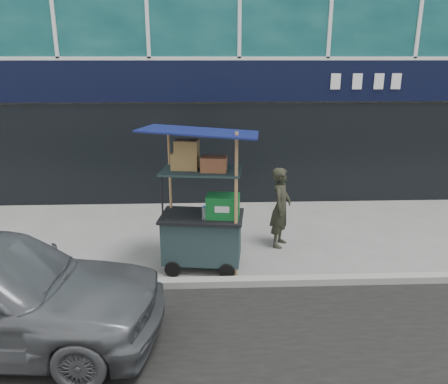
{
  "coord_description": "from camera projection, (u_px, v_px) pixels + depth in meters",
  "views": [
    {
      "loc": [
        -0.76,
        -6.29,
        3.42
      ],
      "look_at": [
        -0.45,
        1.2,
        1.11
      ],
      "focal_mm": 35.0,
      "sensor_mm": 36.0,
      "label": 1
    }
  ],
  "objects": [
    {
      "name": "vendor_man",
      "position": [
        281.0,
        207.0,
        8.1
      ],
      "size": [
        0.56,
        0.65,
        1.51
      ],
      "primitive_type": "imported",
      "rotation": [
        0.0,
        0.0,
        1.15
      ],
      "color": "#28291E",
      "rests_on": "ground"
    },
    {
      "name": "vendor_cart",
      "position": [
        203.0,
        220.0,
        7.2
      ],
      "size": [
        1.93,
        1.48,
        2.42
      ],
      "rotation": [
        0.0,
        0.0,
        -0.13
      ],
      "color": "#1C2E2F",
      "rests_on": "ground"
    },
    {
      "name": "curb",
      "position": [
        256.0,
        282.0,
        6.84
      ],
      "size": [
        80.0,
        0.18,
        0.12
      ],
      "primitive_type": "cube",
      "color": "gray",
      "rests_on": "ground"
    },
    {
      "name": "ground",
      "position": [
        255.0,
        279.0,
        7.05
      ],
      "size": [
        80.0,
        80.0,
        0.0
      ],
      "primitive_type": "plane",
      "color": "slate",
      "rests_on": "ground"
    }
  ]
}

